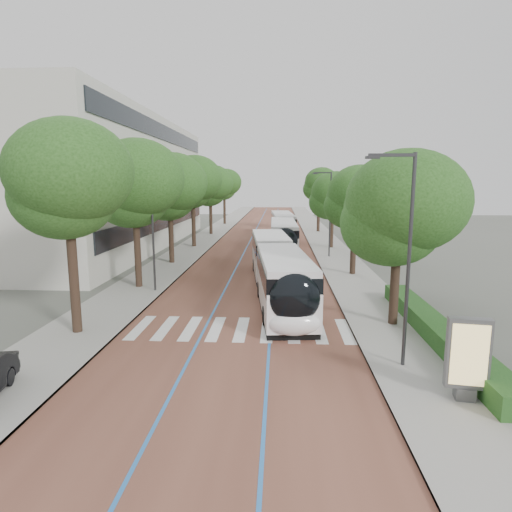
{
  "coord_description": "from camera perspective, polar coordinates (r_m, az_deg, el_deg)",
  "views": [
    {
      "loc": [
        1.99,
        -18.85,
        7.02
      ],
      "look_at": [
        0.51,
        8.31,
        2.4
      ],
      "focal_mm": 30.0,
      "sensor_mm": 36.0,
      "label": 1
    }
  ],
  "objects": [
    {
      "name": "ground",
      "position": [
        20.21,
        -2.77,
        -10.69
      ],
      "size": [
        160.0,
        160.0,
        0.0
      ],
      "primitive_type": "plane",
      "color": "#51544C",
      "rests_on": "ground"
    },
    {
      "name": "road",
      "position": [
        59.3,
        1.18,
        2.85
      ],
      "size": [
        11.0,
        140.0,
        0.02
      ],
      "primitive_type": "cube",
      "color": "brown",
      "rests_on": "ground"
    },
    {
      "name": "sidewalk_left",
      "position": [
        60.01,
        -6.01,
        2.92
      ],
      "size": [
        4.0,
        140.0,
        0.12
      ],
      "primitive_type": "cube",
      "color": "gray",
      "rests_on": "ground"
    },
    {
      "name": "sidewalk_right",
      "position": [
        59.51,
        8.42,
        2.82
      ],
      "size": [
        4.0,
        140.0,
        0.12
      ],
      "primitive_type": "cube",
      "color": "gray",
      "rests_on": "ground"
    },
    {
      "name": "kerb_left",
      "position": [
        59.74,
        -4.21,
        2.92
      ],
      "size": [
        0.2,
        140.0,
        0.14
      ],
      "primitive_type": "cube",
      "color": "gray",
      "rests_on": "ground"
    },
    {
      "name": "kerb_right",
      "position": [
        59.37,
        6.59,
        2.84
      ],
      "size": [
        0.2,
        140.0,
        0.14
      ],
      "primitive_type": "cube",
      "color": "gray",
      "rests_on": "ground"
    },
    {
      "name": "zebra_crossing",
      "position": [
        21.12,
        -1.94,
        -9.71
      ],
      "size": [
        10.55,
        3.6,
        0.01
      ],
      "color": "silver",
      "rests_on": "ground"
    },
    {
      "name": "lane_line_left",
      "position": [
        59.37,
        -0.37,
        2.87
      ],
      "size": [
        0.12,
        126.0,
        0.01
      ],
      "primitive_type": "cube",
      "color": "blue",
      "rests_on": "road"
    },
    {
      "name": "lane_line_right",
      "position": [
        59.26,
        2.72,
        2.85
      ],
      "size": [
        0.12,
        126.0,
        0.01
      ],
      "primitive_type": "cube",
      "color": "blue",
      "rests_on": "road"
    },
    {
      "name": "office_building",
      "position": [
        51.53,
        -21.77,
        8.94
      ],
      "size": [
        18.11,
        40.0,
        14.0
      ],
      "color": "beige",
      "rests_on": "ground"
    },
    {
      "name": "hedge",
      "position": [
        21.17,
        22.88,
        -9.03
      ],
      "size": [
        1.2,
        14.0,
        0.8
      ],
      "primitive_type": "cube",
      "color": "#174419",
      "rests_on": "sidewalk_right"
    },
    {
      "name": "streetlight_near",
      "position": [
        16.66,
        19.24,
        1.51
      ],
      "size": [
        1.82,
        0.2,
        8.0
      ],
      "color": "#303133",
      "rests_on": "sidewalk_right"
    },
    {
      "name": "streetlight_far",
      "position": [
        41.17,
        9.63,
        6.44
      ],
      "size": [
        1.82,
        0.2,
        8.0
      ],
      "color": "#303133",
      "rests_on": "sidewalk_right"
    },
    {
      "name": "lamp_post_left",
      "position": [
        28.19,
        -13.6,
        3.47
      ],
      "size": [
        0.14,
        0.14,
        8.0
      ],
      "primitive_type": "cylinder",
      "color": "#303133",
      "rests_on": "sidewalk_left"
    },
    {
      "name": "trees_left",
      "position": [
        44.12,
        -9.42,
        9.07
      ],
      "size": [
        6.07,
        60.43,
        9.48
      ],
      "color": "black",
      "rests_on": "ground"
    },
    {
      "name": "trees_right",
      "position": [
        38.67,
        11.72,
        7.65
      ],
      "size": [
        5.76,
        47.27,
        8.75
      ],
      "color": "black",
      "rests_on": "ground"
    },
    {
      "name": "lead_bus",
      "position": [
        27.28,
        2.84,
        -1.77
      ],
      "size": [
        4.27,
        18.55,
        3.2
      ],
      "rotation": [
        0.0,
        0.0,
        0.1
      ],
      "color": "black",
      "rests_on": "ground"
    },
    {
      "name": "bus_queued_0",
      "position": [
        43.62,
        3.68,
        2.51
      ],
      "size": [
        2.73,
        12.44,
        3.2
      ],
      "rotation": [
        0.0,
        0.0,
        0.02
      ],
      "color": "white",
      "rests_on": "ground"
    },
    {
      "name": "bus_queued_1",
      "position": [
        55.81,
        3.59,
        4.07
      ],
      "size": [
        3.24,
        12.52,
        3.2
      ],
      "rotation": [
        0.0,
        0.0,
        0.06
      ],
      "color": "white",
      "rests_on": "ground"
    },
    {
      "name": "ad_panel",
      "position": [
        15.56,
        26.37,
        -11.99
      ],
      "size": [
        1.35,
        0.59,
        2.72
      ],
      "rotation": [
        0.0,
        0.0,
        -0.15
      ],
      "color": "#59595B",
      "rests_on": "sidewalk_right"
    }
  ]
}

